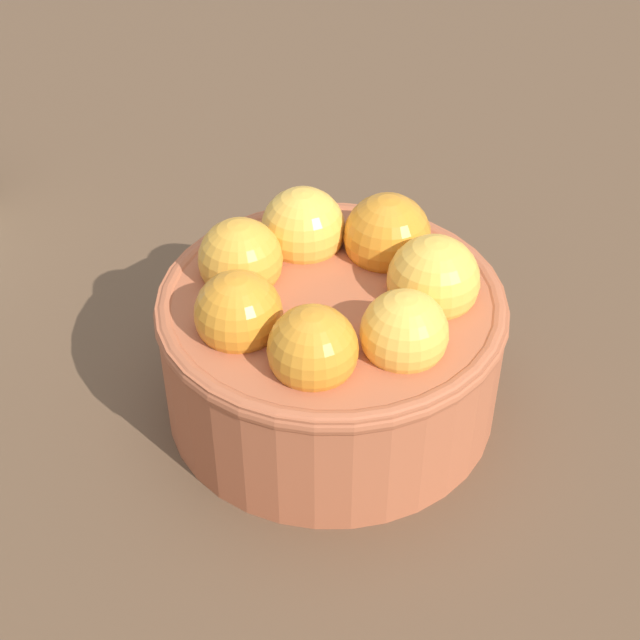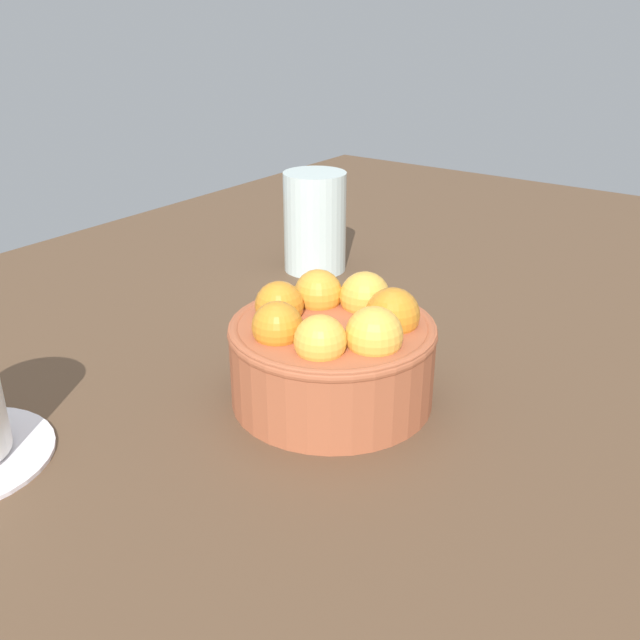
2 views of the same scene
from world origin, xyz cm
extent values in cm
cube|color=brown|center=(0.00, 0.00, -1.74)|extent=(156.69, 103.58, 3.48)
cylinder|color=#AD5938|center=(0.00, 0.00, 3.11)|extent=(15.11, 15.11, 6.21)
torus|color=#AD5938|center=(0.00, 0.00, 5.81)|extent=(15.31, 15.31, 1.00)
sphere|color=#F3B343|center=(-1.09, -4.20, 6.96)|extent=(4.00, 4.00, 4.00)
sphere|color=orange|center=(2.60, -3.47, 6.96)|extent=(4.00, 4.00, 4.00)
sphere|color=#F2B041|center=(4.34, -0.13, 6.96)|extent=(3.89, 3.89, 3.89)
sphere|color=gold|center=(2.80, 3.31, 6.96)|extent=(3.75, 3.75, 3.75)
sphere|color=orange|center=(-0.84, 4.26, 6.96)|extent=(3.66, 3.66, 3.66)
sphere|color=orange|center=(-3.85, 2.00, 6.96)|extent=(3.62, 3.62, 3.62)
sphere|color=#F6B243|center=(-3.96, -1.77, 6.96)|extent=(3.58, 3.58, 3.58)
cylinder|color=silver|center=(22.41, 18.02, 5.47)|extent=(6.87, 6.87, 10.93)
camera|label=1|loc=(-30.31, 9.81, 31.15)|focal=52.88mm
camera|label=2|loc=(-38.48, -26.72, 27.69)|focal=39.88mm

